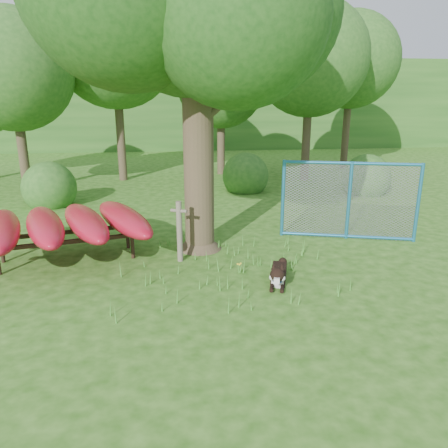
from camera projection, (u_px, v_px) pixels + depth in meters
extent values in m
plane|color=#235410|center=(221.00, 292.00, 8.40)|extent=(80.00, 80.00, 0.00)
cylinder|color=#3D3121|center=(198.00, 135.00, 9.98)|extent=(0.78, 0.78, 5.53)
cone|color=#3D3121|center=(200.00, 238.00, 10.69)|extent=(1.17, 1.17, 0.55)
sphere|color=#1A4814|center=(257.00, 10.00, 10.16)|extent=(3.98, 3.98, 3.98)
sphere|color=#1A4814|center=(237.00, 15.00, 8.20)|extent=(3.54, 3.54, 3.54)
cylinder|color=#3D3121|center=(226.00, 99.00, 9.91)|extent=(1.49, 0.87, 1.18)
cylinder|color=#3D3121|center=(171.00, 79.00, 9.72)|extent=(1.26, 0.68, 1.13)
cylinder|color=#63594A|center=(180.00, 232.00, 9.76)|extent=(0.17, 0.17, 1.40)
cylinder|color=#63594A|center=(179.00, 211.00, 9.62)|extent=(0.37, 0.22, 0.08)
cylinder|color=black|center=(133.00, 247.00, 10.05)|extent=(0.10, 0.10, 0.54)
cylinder|color=black|center=(2.00, 251.00, 9.80)|extent=(0.10, 0.10, 0.54)
cylinder|color=black|center=(128.00, 237.00, 10.73)|extent=(0.10, 0.10, 0.54)
cube|color=black|center=(67.00, 242.00, 9.51)|extent=(3.16, 0.83, 0.09)
cube|color=black|center=(66.00, 232.00, 10.18)|extent=(3.16, 0.83, 0.09)
ellipsoid|color=#B8112A|center=(2.00, 230.00, 9.33)|extent=(1.68, 3.30, 0.52)
ellipsoid|color=#B8112A|center=(45.00, 226.00, 9.61)|extent=(1.78, 3.29, 0.52)
ellipsoid|color=#B8112A|center=(85.00, 222.00, 9.90)|extent=(1.88, 3.28, 0.52)
ellipsoid|color=#B8112A|center=(124.00, 219.00, 10.19)|extent=(1.97, 3.26, 0.52)
cube|color=black|center=(279.00, 274.00, 8.89)|extent=(0.51, 0.83, 0.27)
cube|color=silver|center=(278.00, 281.00, 8.58)|extent=(0.28, 0.22, 0.24)
sphere|color=black|center=(277.00, 275.00, 8.34)|extent=(0.29, 0.29, 0.29)
cube|color=silver|center=(277.00, 280.00, 8.22)|extent=(0.15, 0.18, 0.10)
sphere|color=silver|center=(273.00, 277.00, 8.34)|extent=(0.13, 0.13, 0.13)
sphere|color=silver|center=(282.00, 278.00, 8.31)|extent=(0.13, 0.13, 0.13)
cone|color=black|center=(274.00, 266.00, 8.35)|extent=(0.15, 0.15, 0.14)
cone|color=black|center=(282.00, 267.00, 8.32)|extent=(0.11, 0.13, 0.14)
cylinder|color=black|center=(272.00, 287.00, 8.46)|extent=(0.17, 0.34, 0.08)
cylinder|color=black|center=(282.00, 288.00, 8.43)|extent=(0.17, 0.34, 0.08)
sphere|color=black|center=(283.00, 262.00, 9.25)|extent=(0.18, 0.18, 0.18)
torus|color=#173FB0|center=(278.00, 276.00, 8.44)|extent=(0.29, 0.16, 0.28)
cylinder|color=teal|center=(283.00, 198.00, 11.51)|extent=(0.11, 0.11, 2.03)
cylinder|color=teal|center=(349.00, 201.00, 11.24)|extent=(0.11, 0.11, 2.03)
cylinder|color=teal|center=(418.00, 203.00, 10.98)|extent=(0.11, 0.11, 2.03)
cylinder|color=teal|center=(352.00, 163.00, 10.97)|extent=(3.27, 1.03, 0.08)
cylinder|color=teal|center=(346.00, 236.00, 11.52)|extent=(3.27, 1.03, 0.08)
plane|color=gray|center=(349.00, 201.00, 11.24)|extent=(3.25, 0.95, 3.38)
cylinder|color=#489530|center=(239.00, 269.00, 9.25)|extent=(0.02, 0.02, 0.20)
sphere|color=yellow|center=(239.00, 264.00, 9.22)|extent=(0.04, 0.04, 0.04)
sphere|color=yellow|center=(241.00, 263.00, 9.23)|extent=(0.04, 0.04, 0.04)
sphere|color=yellow|center=(238.00, 264.00, 9.25)|extent=(0.04, 0.04, 0.04)
sphere|color=yellow|center=(240.00, 265.00, 9.19)|extent=(0.04, 0.04, 0.04)
sphere|color=yellow|center=(238.00, 264.00, 9.20)|extent=(0.04, 0.04, 0.04)
cylinder|color=#3D3121|center=(21.00, 137.00, 16.56)|extent=(0.36, 0.36, 4.20)
sphere|color=#275A1D|center=(12.00, 70.00, 15.88)|extent=(4.40, 4.40, 4.40)
cylinder|color=#3D3121|center=(120.00, 119.00, 18.72)|extent=(0.36, 0.36, 5.25)
sphere|color=#275A1D|center=(115.00, 44.00, 17.87)|extent=(5.20, 5.20, 5.20)
cylinder|color=#3D3121|center=(221.00, 133.00, 20.40)|extent=(0.36, 0.36, 3.85)
sphere|color=#275A1D|center=(221.00, 84.00, 19.77)|extent=(4.00, 4.00, 4.00)
cylinder|color=#3D3121|center=(307.00, 125.00, 18.77)|extent=(0.36, 0.36, 4.76)
sphere|color=#275A1D|center=(311.00, 58.00, 18.00)|extent=(4.80, 4.80, 4.80)
cylinder|color=#3D3121|center=(347.00, 119.00, 21.95)|extent=(0.36, 0.36, 4.90)
sphere|color=#275A1D|center=(351.00, 60.00, 21.16)|extent=(4.60, 4.60, 4.60)
sphere|color=#275A1D|center=(51.00, 205.00, 14.95)|extent=(1.80, 1.80, 1.80)
sphere|color=#275A1D|center=(365.00, 193.00, 16.77)|extent=(1.80, 1.80, 1.80)
sphere|color=#275A1D|center=(245.00, 191.00, 17.19)|extent=(1.80, 1.80, 1.80)
cube|color=#275A1D|center=(180.00, 103.00, 34.19)|extent=(80.00, 12.00, 6.00)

